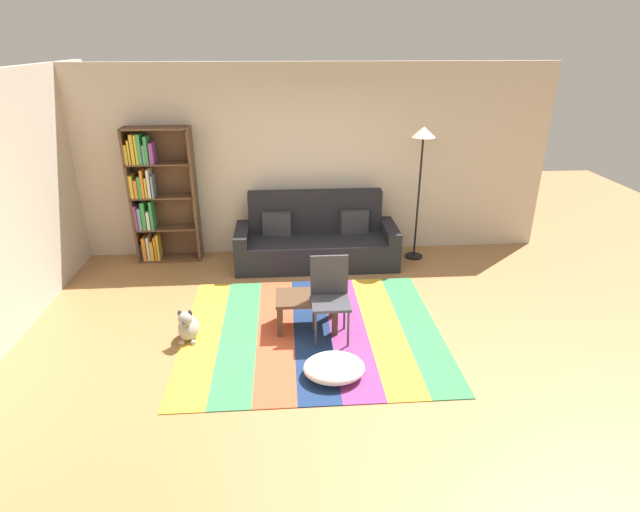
# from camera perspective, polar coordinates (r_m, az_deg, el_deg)

# --- Properties ---
(ground_plane) EXTENTS (14.00, 14.00, 0.00)m
(ground_plane) POSITION_cam_1_polar(r_m,az_deg,el_deg) (5.49, 1.18, -9.36)
(ground_plane) COLOR #9E7042
(back_wall) EXTENTS (6.80, 0.10, 2.70)m
(back_wall) POSITION_cam_1_polar(r_m,az_deg,el_deg) (7.33, -0.60, 10.71)
(back_wall) COLOR beige
(back_wall) RESTS_ON ground_plane
(left_wall) EXTENTS (0.10, 5.50, 2.70)m
(left_wall) POSITION_cam_1_polar(r_m,az_deg,el_deg) (6.31, -32.03, 4.95)
(left_wall) COLOR beige
(left_wall) RESTS_ON ground_plane
(rug) EXTENTS (2.81, 2.47, 0.01)m
(rug) POSITION_cam_1_polar(r_m,az_deg,el_deg) (5.60, -0.91, -8.58)
(rug) COLOR gold
(rug) RESTS_ON ground_plane
(couch) EXTENTS (2.26, 0.80, 1.00)m
(couch) POSITION_cam_1_polar(r_m,az_deg,el_deg) (7.13, -0.43, 1.79)
(couch) COLOR black
(couch) RESTS_ON ground_plane
(bookshelf) EXTENTS (0.90, 0.28, 1.90)m
(bookshelf) POSITION_cam_1_polar(r_m,az_deg,el_deg) (7.41, -18.27, 6.53)
(bookshelf) COLOR brown
(bookshelf) RESTS_ON ground_plane
(coffee_table) EXTENTS (0.67, 0.44, 0.38)m
(coffee_table) POSITION_cam_1_polar(r_m,az_deg,el_deg) (5.53, -1.55, -5.29)
(coffee_table) COLOR #513826
(coffee_table) RESTS_ON rug
(pouf) EXTENTS (0.59, 0.50, 0.18)m
(pouf) POSITION_cam_1_polar(r_m,az_deg,el_deg) (4.88, 1.61, -12.60)
(pouf) COLOR white
(pouf) RESTS_ON rug
(dog) EXTENTS (0.22, 0.35, 0.40)m
(dog) POSITION_cam_1_polar(r_m,az_deg,el_deg) (5.57, -14.80, -7.76)
(dog) COLOR #9E998E
(dog) RESTS_ON ground_plane
(standing_lamp) EXTENTS (0.32, 0.32, 1.90)m
(standing_lamp) POSITION_cam_1_polar(r_m,az_deg,el_deg) (7.09, 11.57, 11.74)
(standing_lamp) COLOR black
(standing_lamp) RESTS_ON ground_plane
(tv_remote) EXTENTS (0.09, 0.16, 0.02)m
(tv_remote) POSITION_cam_1_polar(r_m,az_deg,el_deg) (5.51, -0.73, -4.40)
(tv_remote) COLOR black
(tv_remote) RESTS_ON coffee_table
(folding_chair) EXTENTS (0.40, 0.40, 0.90)m
(folding_chair) POSITION_cam_1_polar(r_m,az_deg,el_deg) (5.29, 1.14, -3.99)
(folding_chair) COLOR #38383D
(folding_chair) RESTS_ON ground_plane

